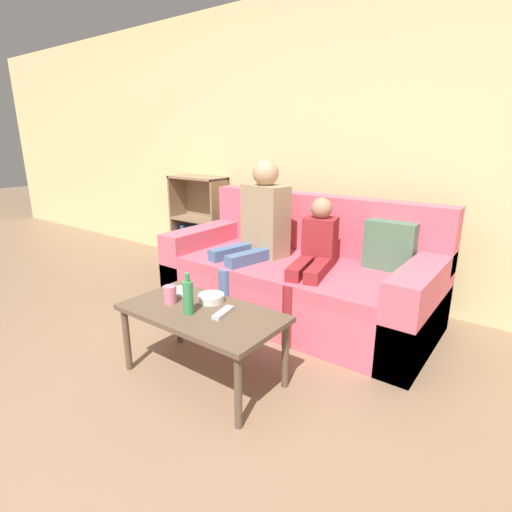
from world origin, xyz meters
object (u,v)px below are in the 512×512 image
object	(u,v)px
tv_remote_0	(181,292)
couch	(299,278)
person_adult	(258,225)
tv_remote_1	(223,313)
cup_near	(170,295)
snack_bowl	(211,298)
bottle	(188,297)
person_child	(314,258)
coffee_table	(202,318)
bookshelf	(200,233)

from	to	relation	value
tv_remote_0	couch	bearing A→B (deg)	28.17
person_adult	tv_remote_1	size ratio (longest dim) A/B	6.95
cup_near	snack_bowl	xyz separation A→B (m)	(0.18, 0.16, -0.03)
tv_remote_0	snack_bowl	distance (m)	0.25
snack_bowl	bottle	bearing A→B (deg)	-85.89
person_child	cup_near	size ratio (longest dim) A/B	9.11
coffee_table	person_adult	world-z (taller)	person_adult
couch	coffee_table	distance (m)	1.13
person_child	tv_remote_1	xyz separation A→B (m)	(-0.06, -0.94, -0.10)
person_adult	person_child	world-z (taller)	person_adult
bookshelf	bottle	distance (m)	2.36
coffee_table	tv_remote_0	size ratio (longest dim) A/B	6.13
coffee_table	snack_bowl	xyz separation A→B (m)	(-0.05, 0.13, 0.07)
bookshelf	cup_near	size ratio (longest dim) A/B	9.21
tv_remote_1	snack_bowl	distance (m)	0.20
person_adult	tv_remote_0	distance (m)	0.97
person_child	cup_near	world-z (taller)	person_child
person_child	bottle	distance (m)	1.07
bookshelf	person_adult	bearing A→B (deg)	-26.02
tv_remote_1	coffee_table	bearing A→B (deg)	-176.49
bookshelf	person_child	distance (m)	1.95
bookshelf	coffee_table	distance (m)	2.32
person_adult	bottle	size ratio (longest dim) A/B	5.11
couch	snack_bowl	bearing A→B (deg)	-91.65
bookshelf	coffee_table	xyz separation A→B (m)	(1.63, -1.65, 0.04)
coffee_table	tv_remote_0	xyz separation A→B (m)	(-0.29, 0.11, 0.06)
person_adult	cup_near	size ratio (longest dim) A/B	11.51
tv_remote_0	bottle	size ratio (longest dim) A/B	0.65
couch	cup_near	world-z (taller)	couch
person_child	bottle	world-z (taller)	person_child
bookshelf	bottle	bearing A→B (deg)	-47.23
couch	coffee_table	bearing A→B (deg)	-89.14
bookshelf	couch	bearing A→B (deg)	-18.05
bookshelf	snack_bowl	size ratio (longest dim) A/B	6.20
snack_bowl	couch	bearing A→B (deg)	88.35
coffee_table	person_child	distance (m)	1.01
couch	coffee_table	xyz separation A→B (m)	(0.02, -1.13, 0.09)
couch	person_adult	bearing A→B (deg)	-165.37
person_child	couch	bearing A→B (deg)	130.02
tv_remote_0	person_adult	bearing A→B (deg)	47.80
bookshelf	person_child	xyz separation A→B (m)	(1.81, -0.68, 0.20)
person_adult	person_child	xyz separation A→B (m)	(0.55, -0.06, -0.16)
couch	person_child	xyz separation A→B (m)	(0.21, -0.15, 0.25)
person_adult	tv_remote_1	distance (m)	1.15
coffee_table	snack_bowl	world-z (taller)	snack_bowl
snack_bowl	bookshelf	bearing A→B (deg)	136.05
coffee_table	person_adult	size ratio (longest dim) A/B	0.78
couch	person_adult	world-z (taller)	person_adult
coffee_table	bottle	size ratio (longest dim) A/B	4.01
cup_near	tv_remote_1	size ratio (longest dim) A/B	0.60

